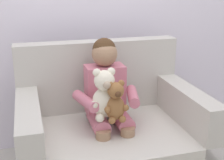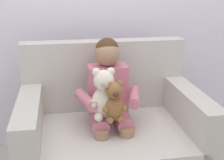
{
  "view_description": "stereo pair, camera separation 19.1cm",
  "coord_description": "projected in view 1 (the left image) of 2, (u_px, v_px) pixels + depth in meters",
  "views": [
    {
      "loc": [
        -0.5,
        -1.8,
        1.37
      ],
      "look_at": [
        -0.01,
        -0.05,
        0.78
      ],
      "focal_mm": 49.68,
      "sensor_mm": 36.0,
      "label": 1
    },
    {
      "loc": [
        -0.32,
        -1.84,
        1.37
      ],
      "look_at": [
        -0.01,
        -0.05,
        0.78
      ],
      "focal_mm": 49.68,
      "sensor_mm": 36.0,
      "label": 2
    }
  ],
  "objects": [
    {
      "name": "armchair",
      "position": [
        109.0,
        140.0,
        2.15
      ],
      "size": [
        1.19,
        0.86,
        0.95
      ],
      "color": "#BCB7AD",
      "rests_on": "ground"
    },
    {
      "name": "seated_child",
      "position": [
        107.0,
        95.0,
        2.06
      ],
      "size": [
        0.45,
        0.39,
        0.82
      ],
      "rotation": [
        0.0,
        0.0,
        -0.04
      ],
      "color": "#C66B7F",
      "rests_on": "armchair"
    },
    {
      "name": "plush_cream",
      "position": [
        104.0,
        95.0,
        1.91
      ],
      "size": [
        0.19,
        0.16,
        0.33
      ],
      "rotation": [
        0.0,
        0.0,
        0.03
      ],
      "color": "silver",
      "rests_on": "armchair"
    },
    {
      "name": "plush_brown",
      "position": [
        116.0,
        102.0,
        1.88
      ],
      "size": [
        0.15,
        0.13,
        0.26
      ],
      "rotation": [
        0.0,
        0.0,
        -0.38
      ],
      "color": "brown",
      "rests_on": "armchair"
    }
  ]
}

